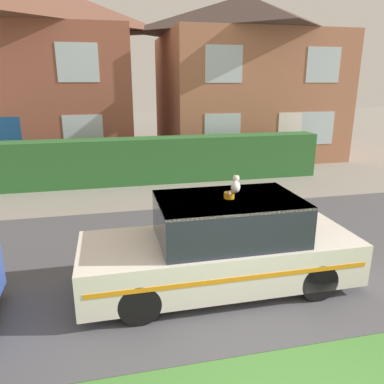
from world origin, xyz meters
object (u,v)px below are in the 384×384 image
(house_left, at_px, (27,70))
(house_right, at_px, (244,76))
(police_car, at_px, (222,246))
(cat, at_px, (236,185))

(house_left, distance_m, house_right, 9.31)
(house_left, bearing_deg, police_car, -68.22)
(cat, height_order, house_left, house_left)
(police_car, bearing_deg, cat, 176.10)
(house_right, bearing_deg, police_car, -111.35)
(police_car, distance_m, house_left, 13.18)
(cat, height_order, house_right, house_right)
(police_car, xyz_separation_m, house_left, (-4.76, 11.92, 2.99))
(cat, bearing_deg, house_right, 1.18)
(police_car, relative_size, cat, 16.46)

